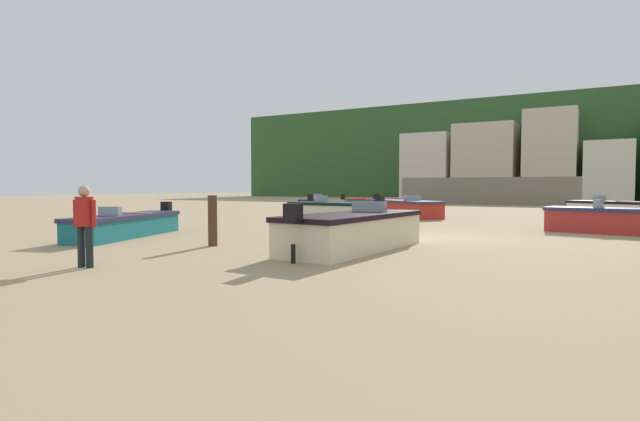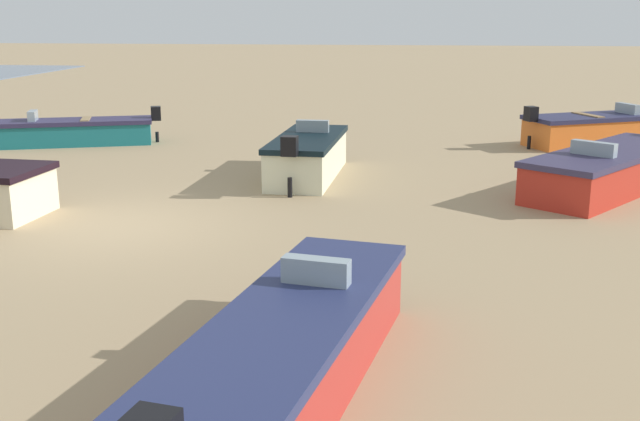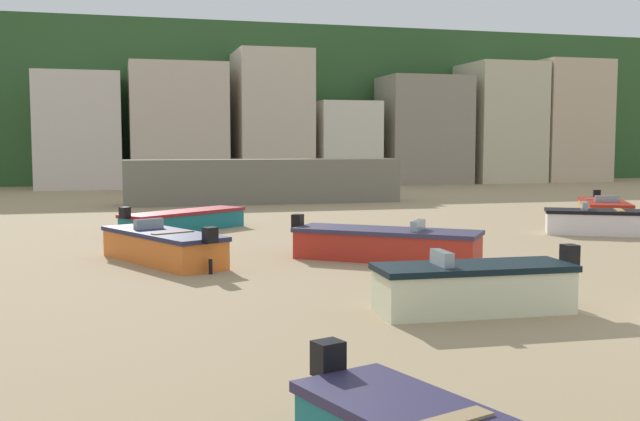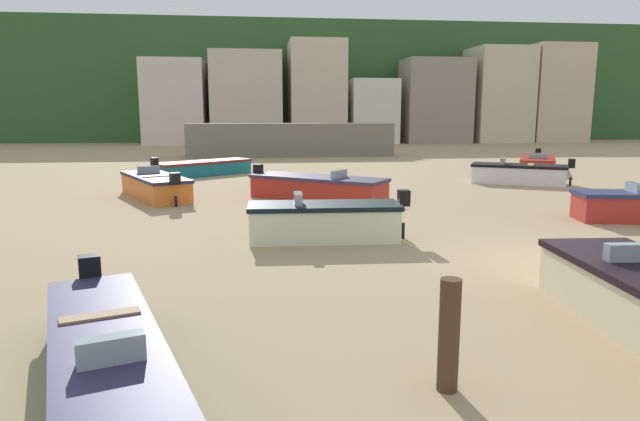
% 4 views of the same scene
% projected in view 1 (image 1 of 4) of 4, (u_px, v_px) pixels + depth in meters
% --- Properties ---
extents(ground_plane, '(160.00, 160.00, 0.00)m').
position_uv_depth(ground_plane, '(424.00, 237.00, 15.51)').
color(ground_plane, tan).
extents(headland_hill, '(90.00, 32.00, 12.96)m').
position_uv_depth(headland_hill, '(559.00, 154.00, 72.65)').
color(headland_hill, '#2F562A').
rests_on(headland_hill, ground).
extents(harbor_pier, '(14.92, 2.40, 2.40)m').
position_uv_depth(harbor_pier, '(486.00, 191.00, 43.37)').
color(harbor_pier, slate).
rests_on(harbor_pier, ground).
extents(townhouse_far_left, '(5.91, 6.80, 8.28)m').
position_uv_depth(townhouse_far_left, '(430.00, 167.00, 63.45)').
color(townhouse_far_left, beige).
rests_on(townhouse_far_left, ground).
extents(townhouse_left, '(7.02, 6.41, 9.11)m').
position_uv_depth(townhouse_left, '(486.00, 162.00, 59.81)').
color(townhouse_left, beige).
rests_on(townhouse_left, ground).
extents(townhouse_centre_left, '(5.53, 6.33, 10.27)m').
position_uv_depth(townhouse_centre_left, '(550.00, 156.00, 56.24)').
color(townhouse_centre_left, beige).
rests_on(townhouse_centre_left, ground).
extents(townhouse_centre, '(4.76, 5.17, 6.48)m').
position_uv_depth(townhouse_centre, '(608.00, 171.00, 53.02)').
color(townhouse_centre, silver).
rests_on(townhouse_centre, ground).
extents(boat_orange_1, '(3.32, 4.79, 1.18)m').
position_uv_depth(boat_orange_1, '(314.00, 205.00, 29.67)').
color(boat_orange_1, orange).
rests_on(boat_orange_1, ground).
extents(boat_red_2, '(5.33, 2.17, 1.19)m').
position_uv_depth(boat_red_2, '(628.00, 221.00, 16.26)').
color(boat_red_2, '#B02925').
rests_on(boat_red_2, ground).
extents(boat_white_3, '(4.31, 3.28, 1.20)m').
position_uv_depth(boat_white_3, '(614.00, 210.00, 24.08)').
color(boat_white_3, white).
rests_on(boat_white_3, ground).
extents(boat_teal_5, '(2.69, 5.11, 1.04)m').
position_uv_depth(boat_teal_5, '(127.00, 225.00, 15.46)').
color(boat_teal_5, '#196B73').
rests_on(boat_teal_5, ground).
extents(boat_teal_6, '(4.94, 4.21, 1.07)m').
position_uv_depth(boat_teal_6, '(379.00, 203.00, 35.55)').
color(boat_teal_6, '#146C78').
rests_on(boat_teal_6, ground).
extents(boat_cream_7, '(1.99, 5.21, 1.25)m').
position_uv_depth(boat_cream_7, '(354.00, 231.00, 12.28)').
color(boat_cream_7, beige).
rests_on(boat_cream_7, ground).
extents(boat_red_8, '(5.10, 4.39, 1.20)m').
position_uv_depth(boat_red_8, '(402.00, 208.00, 25.65)').
color(boat_red_8, '#B52A1D').
rests_on(boat_red_8, ground).
extents(boat_cream_9, '(4.15, 1.51, 1.26)m').
position_uv_depth(boat_cream_9, '(335.00, 213.00, 20.23)').
color(boat_cream_9, beige).
rests_on(boat_cream_9, ground).
extents(mooring_post_near_water, '(0.25, 0.25, 1.36)m').
position_uv_depth(mooring_post_near_water, '(213.00, 221.00, 13.11)').
color(mooring_post_near_water, '#4A3120').
rests_on(mooring_post_near_water, ground).
extents(beach_walker_distant, '(0.54, 0.40, 1.62)m').
position_uv_depth(beach_walker_distant, '(85.00, 219.00, 9.59)').
color(beach_walker_distant, black).
rests_on(beach_walker_distant, ground).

